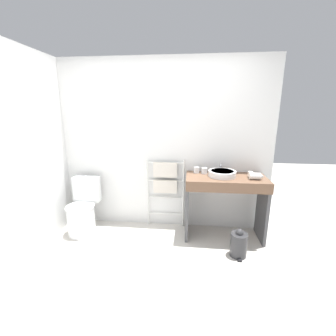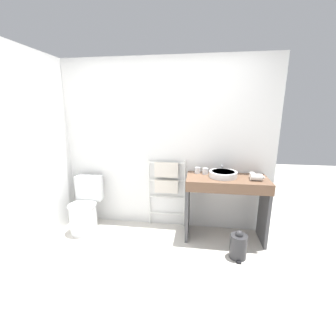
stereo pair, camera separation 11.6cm
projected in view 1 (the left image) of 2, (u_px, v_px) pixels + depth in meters
ground_plane at (143, 295)px, 2.18m from camera, size 12.00×12.00×0.00m
wall_back at (162, 146)px, 3.32m from camera, size 3.18×0.12×2.46m
wall_side at (29, 154)px, 2.72m from camera, size 0.12×2.13×2.46m
toilet at (83, 211)px, 3.27m from camera, size 0.39×0.54×0.79m
towel_radiator at (165, 182)px, 3.33m from camera, size 0.57×0.06×1.04m
vanity_counter at (225, 196)px, 3.05m from camera, size 1.06×0.52×0.88m
sink_basin at (222, 173)px, 3.00m from camera, size 0.37×0.37×0.08m
faucet at (221, 167)px, 3.18m from camera, size 0.02×0.10×0.12m
cup_near_wall at (196, 170)px, 3.17m from camera, size 0.08×0.08×0.09m
cup_near_edge at (204, 171)px, 3.13m from camera, size 0.08×0.08×0.08m
hair_dryer at (255, 176)px, 2.88m from camera, size 0.18×0.18×0.09m
trash_bin at (239, 244)px, 2.74m from camera, size 0.20×0.24×0.36m
bath_mat at (68, 252)px, 2.84m from camera, size 0.56×0.36×0.01m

